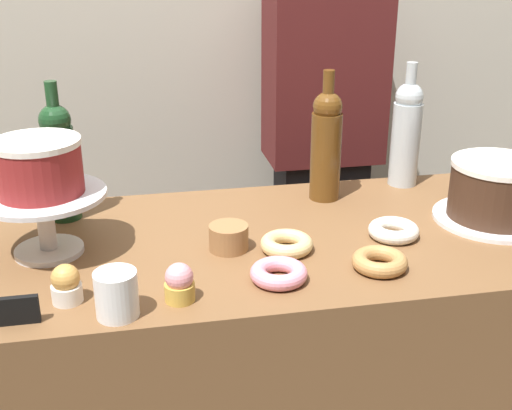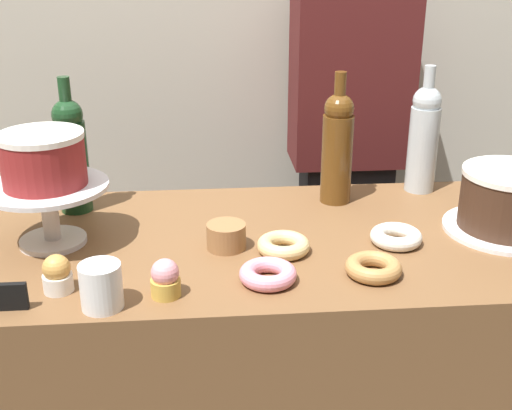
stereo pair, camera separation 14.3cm
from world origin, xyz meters
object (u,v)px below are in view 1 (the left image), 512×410
(donut_glazed, at_px, (287,244))
(coffee_cup_ceramic, at_px, (117,294))
(donut_pink, at_px, (279,273))
(donut_maple, at_px, (380,262))
(white_layer_cake, at_px, (38,167))
(cake_stand_pedestal, at_px, (44,212))
(price_sign_chalkboard, at_px, (18,310))
(barista_figure, at_px, (321,160))
(wine_bottle_green, at_px, (59,160))
(wine_bottle_clear, at_px, (406,132))
(chocolate_round_cake, at_px, (497,189))
(cupcake_strawberry, at_px, (179,283))
(wine_bottle_amber, at_px, (326,143))
(cookie_stack, at_px, (229,237))
(cupcake_caramel, at_px, (66,285))
(donut_sugar, at_px, (394,230))

(donut_glazed, relative_size, coffee_cup_ceramic, 1.32)
(donut_pink, bearing_deg, donut_maple, 2.46)
(white_layer_cake, bearing_deg, cake_stand_pedestal, 0.00)
(cake_stand_pedestal, xyz_separation_m, donut_glazed, (0.49, -0.09, -0.08))
(price_sign_chalkboard, bearing_deg, barista_figure, 49.06)
(wine_bottle_green, distance_m, wine_bottle_clear, 0.88)
(chocolate_round_cake, distance_m, coffee_cup_ceramic, 0.91)
(cupcake_strawberry, bearing_deg, wine_bottle_amber, 47.37)
(cake_stand_pedestal, bearing_deg, wine_bottle_amber, 16.28)
(chocolate_round_cake, relative_size, cookie_stack, 2.63)
(cupcake_caramel, bearing_deg, cookie_stack, 26.08)
(wine_bottle_green, relative_size, donut_pink, 2.91)
(donut_glazed, bearing_deg, cookie_stack, 165.02)
(cupcake_strawberry, xyz_separation_m, coffee_cup_ceramic, (-0.11, -0.03, 0.01))
(cupcake_caramel, relative_size, donut_sugar, 0.66)
(wine_bottle_clear, distance_m, barista_figure, 0.48)
(chocolate_round_cake, bearing_deg, wine_bottle_amber, 148.79)
(cupcake_strawberry, relative_size, cookie_stack, 0.88)
(wine_bottle_clear, bearing_deg, price_sign_chalkboard, -150.27)
(wine_bottle_green, height_order, cookie_stack, wine_bottle_green)
(wine_bottle_amber, distance_m, coffee_cup_ceramic, 0.71)
(donut_maple, bearing_deg, cupcake_strawberry, -173.47)
(cookie_stack, relative_size, price_sign_chalkboard, 1.20)
(coffee_cup_ceramic, bearing_deg, chocolate_round_cake, 16.65)
(wine_bottle_green, bearing_deg, cupcake_strawberry, -61.96)
(wine_bottle_green, relative_size, donut_sugar, 2.91)
(cupcake_strawberry, relative_size, donut_pink, 0.66)
(donut_maple, xyz_separation_m, donut_pink, (-0.21, -0.01, 0.00))
(wine_bottle_clear, xyz_separation_m, barista_figure, (-0.10, 0.42, -0.21))
(donut_sugar, bearing_deg, wine_bottle_green, 160.64)
(wine_bottle_amber, distance_m, cookie_stack, 0.39)
(wine_bottle_amber, xyz_separation_m, coffee_cup_ceramic, (-0.52, -0.47, -0.10))
(wine_bottle_clear, relative_size, coffee_cup_ceramic, 3.83)
(donut_sugar, height_order, coffee_cup_ceramic, coffee_cup_ceramic)
(cupcake_strawberry, bearing_deg, donut_maple, 6.53)
(donut_sugar, bearing_deg, donut_maple, -121.74)
(donut_sugar, bearing_deg, cake_stand_pedestal, 174.98)
(donut_glazed, bearing_deg, wine_bottle_clear, 40.15)
(wine_bottle_clear, relative_size, donut_maple, 2.91)
(price_sign_chalkboard, bearing_deg, coffee_cup_ceramic, -1.99)
(cupcake_caramel, relative_size, price_sign_chalkboard, 1.06)
(chocolate_round_cake, bearing_deg, cupcake_caramel, -168.60)
(donut_glazed, distance_m, donut_pink, 0.13)
(white_layer_cake, bearing_deg, cupcake_caramel, -76.48)
(donut_glazed, height_order, coffee_cup_ceramic, coffee_cup_ceramic)
(donut_sugar, bearing_deg, chocolate_round_cake, 9.59)
(chocolate_round_cake, bearing_deg, cookie_stack, -176.84)
(cupcake_strawberry, relative_size, donut_glazed, 0.66)
(cupcake_strawberry, distance_m, cookie_stack, 0.23)
(wine_bottle_clear, bearing_deg, donut_pink, -134.01)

